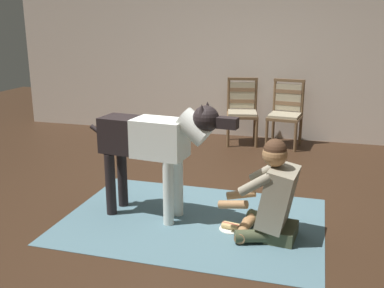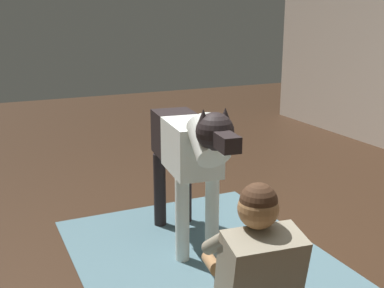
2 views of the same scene
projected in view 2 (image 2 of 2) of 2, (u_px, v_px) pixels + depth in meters
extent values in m
plane|color=#342114|center=(231.00, 256.00, 3.48)|extent=(13.96, 13.96, 0.00)
cube|color=slate|center=(212.00, 268.00, 3.32)|extent=(2.39, 1.70, 0.01)
cube|color=gray|center=(259.00, 279.00, 2.48)|extent=(0.35, 0.43, 0.55)
cylinder|color=gray|center=(217.00, 243.00, 2.53)|extent=(0.30, 0.11, 0.24)
cylinder|color=#A8784C|center=(212.00, 263.00, 2.79)|extent=(0.28, 0.14, 0.12)
cylinder|color=gray|center=(277.00, 234.00, 2.64)|extent=(0.30, 0.11, 0.24)
cylinder|color=#A8784C|center=(252.00, 256.00, 2.87)|extent=(0.27, 0.08, 0.12)
sphere|color=#A8784C|center=(258.00, 208.00, 2.43)|extent=(0.21, 0.21, 0.21)
sphere|color=#462C1D|center=(258.00, 202.00, 2.42)|extent=(0.19, 0.19, 0.19)
cylinder|color=white|center=(212.00, 216.00, 3.43)|extent=(0.10, 0.10, 0.61)
cylinder|color=white|center=(182.00, 220.00, 3.36)|extent=(0.10, 0.10, 0.61)
cylinder|color=black|center=(186.00, 187.00, 3.98)|extent=(0.10, 0.10, 0.61)
cylinder|color=black|center=(160.00, 190.00, 3.92)|extent=(0.10, 0.10, 0.61)
cube|color=white|center=(191.00, 147.00, 3.38)|extent=(0.51, 0.36, 0.35)
cube|color=black|center=(176.00, 134.00, 3.72)|extent=(0.45, 0.34, 0.33)
cylinder|color=white|center=(208.00, 140.00, 3.04)|extent=(0.37, 0.25, 0.34)
sphere|color=black|center=(215.00, 132.00, 2.92)|extent=(0.23, 0.23, 0.23)
cube|color=black|center=(227.00, 143.00, 2.74)|extent=(0.19, 0.12, 0.09)
cone|color=black|center=(225.00, 116.00, 2.93)|extent=(0.09, 0.09, 0.11)
cone|color=black|center=(203.00, 118.00, 2.88)|extent=(0.09, 0.09, 0.11)
cylinder|color=black|center=(168.00, 132.00, 3.93)|extent=(0.31, 0.08, 0.20)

